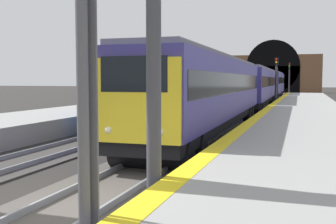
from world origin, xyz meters
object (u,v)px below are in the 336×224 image
train_main_approaching (256,85)px  train_adjacent_platform (224,84)px  railway_signal_far (289,76)px  railway_signal_near (82,44)px  railway_signal_mid (276,78)px

train_main_approaching → train_adjacent_platform: (6.36, 4.30, 0.11)m
train_adjacent_platform → railway_signal_far: size_ratio=10.05×
railway_signal_near → railway_signal_far: (76.66, 0.00, 0.40)m
train_main_approaching → railway_signal_mid: size_ratio=12.24×
railway_signal_far → railway_signal_mid: bearing=0.0°
train_adjacent_platform → railway_signal_far: (34.20, -6.03, 1.26)m
railway_signal_near → railway_signal_mid: 39.01m
railway_signal_near → railway_signal_far: 76.66m
railway_signal_near → train_main_approaching: bearing=-177.3°
train_main_approaching → railway_signal_mid: 3.45m
train_main_approaching → railway_signal_near: (-36.11, -1.73, 0.97)m
train_main_approaching → railway_signal_near: bearing=2.0°
train_adjacent_platform → railway_signal_mid: 6.98m
railway_signal_mid → railway_signal_far: railway_signal_far is taller
train_main_approaching → railway_signal_mid: (2.90, -1.73, 0.73)m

